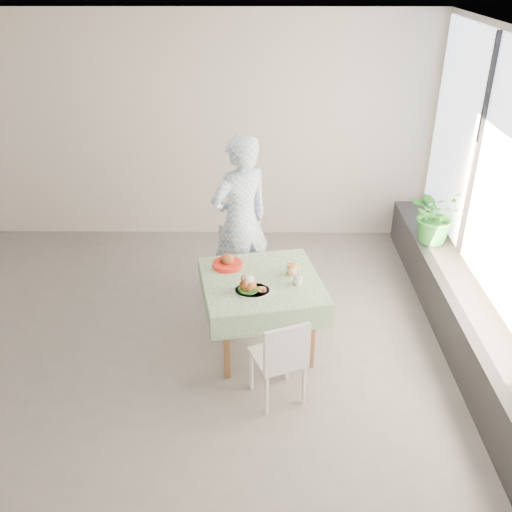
{
  "coord_description": "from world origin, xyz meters",
  "views": [
    {
      "loc": [
        0.87,
        -4.42,
        3.35
      ],
      "look_at": [
        0.83,
        0.04,
        0.96
      ],
      "focal_mm": 40.0,
      "sensor_mm": 36.0,
      "label": 1
    }
  ],
  "objects_px": {
    "chair_far": "(236,280)",
    "main_dish": "(250,286)",
    "cafe_table": "(261,306)",
    "juice_cup_orange": "(291,268)",
    "potted_plant": "(436,214)",
    "chair_near": "(278,373)",
    "diner": "(240,222)"
  },
  "relations": [
    {
      "from": "chair_far",
      "to": "main_dish",
      "type": "distance_m",
      "value": 1.18
    },
    {
      "from": "cafe_table",
      "to": "juice_cup_orange",
      "type": "relative_size",
      "value": 4.43
    },
    {
      "from": "potted_plant",
      "to": "chair_near",
      "type": "bearing_deg",
      "value": -131.67
    },
    {
      "from": "cafe_table",
      "to": "diner",
      "type": "xyz_separation_m",
      "value": [
        -0.22,
        0.85,
        0.46
      ]
    },
    {
      "from": "diner",
      "to": "juice_cup_orange",
      "type": "bearing_deg",
      "value": 88.14
    },
    {
      "from": "chair_far",
      "to": "juice_cup_orange",
      "type": "relative_size",
      "value": 2.95
    },
    {
      "from": "juice_cup_orange",
      "to": "main_dish",
      "type": "bearing_deg",
      "value": -140.56
    },
    {
      "from": "diner",
      "to": "chair_far",
      "type": "bearing_deg",
      "value": -12.89
    },
    {
      "from": "chair_near",
      "to": "juice_cup_orange",
      "type": "bearing_deg",
      "value": 80.66
    },
    {
      "from": "diner",
      "to": "cafe_table",
      "type": "bearing_deg",
      "value": 69.36
    },
    {
      "from": "cafe_table",
      "to": "chair_near",
      "type": "relative_size",
      "value": 1.49
    },
    {
      "from": "chair_far",
      "to": "chair_near",
      "type": "distance_m",
      "value": 1.58
    },
    {
      "from": "main_dish",
      "to": "juice_cup_orange",
      "type": "height_order",
      "value": "juice_cup_orange"
    },
    {
      "from": "chair_near",
      "to": "potted_plant",
      "type": "height_order",
      "value": "potted_plant"
    },
    {
      "from": "chair_near",
      "to": "diner",
      "type": "bearing_deg",
      "value": 102.92
    },
    {
      "from": "chair_far",
      "to": "chair_near",
      "type": "xyz_separation_m",
      "value": [
        0.41,
        -1.53,
        0.0
      ]
    },
    {
      "from": "chair_far",
      "to": "main_dish",
      "type": "height_order",
      "value": "main_dish"
    },
    {
      "from": "juice_cup_orange",
      "to": "potted_plant",
      "type": "distance_m",
      "value": 2.01
    },
    {
      "from": "diner",
      "to": "juice_cup_orange",
      "type": "xyz_separation_m",
      "value": [
        0.49,
        -0.75,
        -0.11
      ]
    },
    {
      "from": "cafe_table",
      "to": "diner",
      "type": "height_order",
      "value": "diner"
    },
    {
      "from": "chair_far",
      "to": "main_dish",
      "type": "relative_size",
      "value": 2.6
    },
    {
      "from": "potted_plant",
      "to": "main_dish",
      "type": "bearing_deg",
      "value": -143.47
    },
    {
      "from": "cafe_table",
      "to": "potted_plant",
      "type": "height_order",
      "value": "potted_plant"
    },
    {
      "from": "chair_far",
      "to": "cafe_table",
      "type": "bearing_deg",
      "value": -72.12
    },
    {
      "from": "chair_near",
      "to": "main_dish",
      "type": "bearing_deg",
      "value": 115.63
    },
    {
      "from": "main_dish",
      "to": "potted_plant",
      "type": "bearing_deg",
      "value": 36.53
    },
    {
      "from": "cafe_table",
      "to": "chair_far",
      "type": "xyz_separation_m",
      "value": [
        -0.27,
        0.83,
        -0.21
      ]
    },
    {
      "from": "cafe_table",
      "to": "potted_plant",
      "type": "distance_m",
      "value": 2.31
    },
    {
      "from": "main_dish",
      "to": "potted_plant",
      "type": "relative_size",
      "value": 0.48
    },
    {
      "from": "chair_near",
      "to": "main_dish",
      "type": "relative_size",
      "value": 2.63
    },
    {
      "from": "potted_plant",
      "to": "juice_cup_orange",
      "type": "bearing_deg",
      "value": -144.17
    },
    {
      "from": "cafe_table",
      "to": "main_dish",
      "type": "distance_m",
      "value": 0.4
    }
  ]
}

